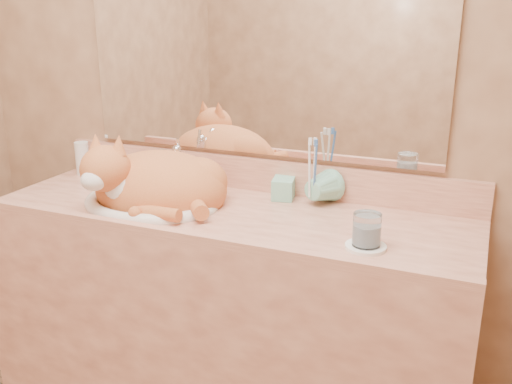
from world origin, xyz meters
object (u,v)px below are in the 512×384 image
at_px(sink_basin, 151,184).
at_px(vanity_counter, 227,327).
at_px(cat, 153,181).
at_px(soap_dispenser, 282,180).
at_px(toothbrush_cup, 312,192).
at_px(water_glass, 367,230).

bearing_deg(sink_basin, vanity_counter, 13.12).
relative_size(cat, soap_dispenser, 2.85).
relative_size(toothbrush_cup, water_glass, 1.24).
bearing_deg(water_glass, cat, 172.89).
distance_m(cat, toothbrush_cup, 0.53).
distance_m(sink_basin, toothbrush_cup, 0.54).
bearing_deg(water_glass, sink_basin, 173.38).
bearing_deg(toothbrush_cup, cat, -160.93).
xyz_separation_m(sink_basin, soap_dispenser, (0.40, 0.19, 0.01)).
xyz_separation_m(vanity_counter, sink_basin, (-0.27, -0.02, 0.50)).
distance_m(vanity_counter, soap_dispenser, 0.55).
relative_size(vanity_counter, toothbrush_cup, 13.98).
height_order(soap_dispenser, water_glass, soap_dispenser).
bearing_deg(water_glass, soap_dispenser, 142.10).
bearing_deg(water_glass, vanity_counter, 167.55).
bearing_deg(cat, vanity_counter, -5.69).
xyz_separation_m(vanity_counter, toothbrush_cup, (0.24, 0.16, 0.48)).
relative_size(soap_dispenser, toothbrush_cup, 1.42).
xyz_separation_m(sink_basin, cat, (0.01, 0.01, 0.01)).
xyz_separation_m(cat, soap_dispenser, (0.39, 0.18, -0.00)).
xyz_separation_m(cat, water_glass, (0.74, -0.09, -0.03)).
relative_size(vanity_counter, cat, 3.45).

